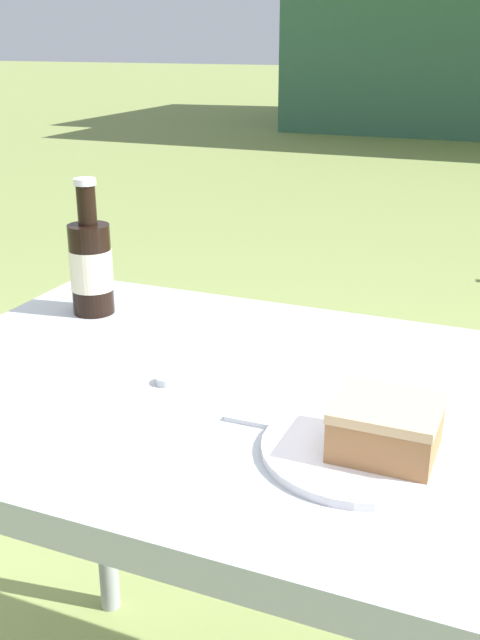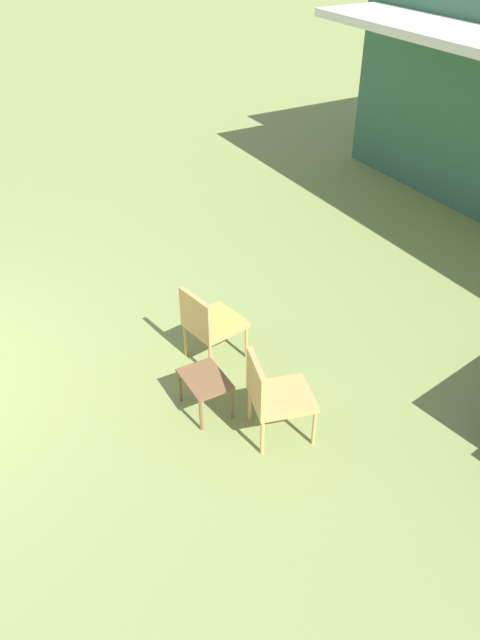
# 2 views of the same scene
# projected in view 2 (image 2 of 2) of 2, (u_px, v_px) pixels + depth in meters

# --- Properties ---
(wicker_chair_cushioned) EXTENTS (0.58, 0.62, 0.87)m
(wicker_chair_cushioned) POSITION_uv_depth(u_px,v_px,m) (210.00, 321.00, 6.46)
(wicker_chair_cushioned) COLOR tan
(wicker_chair_cushioned) RESTS_ON ground_plane
(wicker_chair_plain) EXTENTS (0.62, 0.65, 0.87)m
(wicker_chair_plain) POSITION_uv_depth(u_px,v_px,m) (273.00, 393.00, 5.54)
(wicker_chair_plain) COLOR tan
(wicker_chair_plain) RESTS_ON ground_plane
(garden_side_table) EXTENTS (0.51, 0.38, 0.39)m
(garden_side_table) POSITION_uv_depth(u_px,v_px,m) (205.00, 382.00, 5.90)
(garden_side_table) COLOR brown
(garden_side_table) RESTS_ON ground_plane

